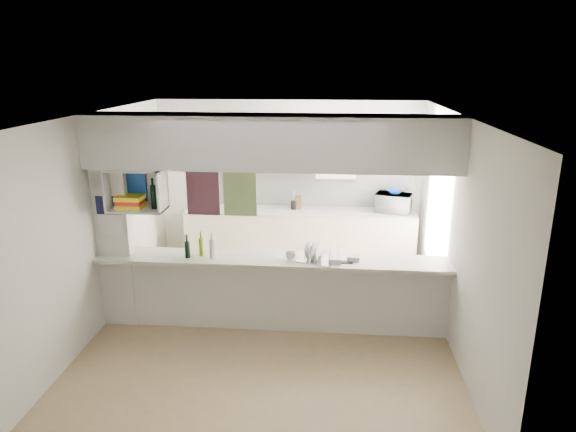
# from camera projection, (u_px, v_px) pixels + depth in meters

# --- Properties ---
(floor) EXTENTS (4.80, 4.80, 0.00)m
(floor) POSITION_uv_depth(u_px,v_px,m) (272.00, 327.00, 6.35)
(floor) COLOR #9C845A
(floor) RESTS_ON ground
(ceiling) EXTENTS (4.80, 4.80, 0.00)m
(ceiling) POSITION_uv_depth(u_px,v_px,m) (270.00, 115.00, 5.61)
(ceiling) COLOR white
(ceiling) RESTS_ON wall_back
(wall_back) EXTENTS (4.20, 0.00, 4.20)m
(wall_back) POSITION_uv_depth(u_px,v_px,m) (289.00, 182.00, 8.27)
(wall_back) COLOR silver
(wall_back) RESTS_ON floor
(wall_left) EXTENTS (0.00, 4.80, 4.80)m
(wall_left) POSITION_uv_depth(u_px,v_px,m) (98.00, 223.00, 6.16)
(wall_left) COLOR silver
(wall_left) RESTS_ON floor
(wall_right) EXTENTS (0.00, 4.80, 4.80)m
(wall_right) POSITION_uv_depth(u_px,v_px,m) (455.00, 233.00, 5.81)
(wall_right) COLOR silver
(wall_right) RESTS_ON floor
(servery_partition) EXTENTS (4.20, 0.50, 2.60)m
(servery_partition) POSITION_uv_depth(u_px,v_px,m) (256.00, 197.00, 5.89)
(servery_partition) COLOR silver
(servery_partition) RESTS_ON floor
(cubby_shelf) EXTENTS (0.65, 0.35, 0.50)m
(cubby_shelf) POSITION_uv_depth(u_px,v_px,m) (136.00, 192.00, 5.93)
(cubby_shelf) COLOR white
(cubby_shelf) RESTS_ON bulkhead
(kitchen_run) EXTENTS (3.60, 0.63, 2.24)m
(kitchen_run) POSITION_uv_depth(u_px,v_px,m) (297.00, 215.00, 8.14)
(kitchen_run) COLOR beige
(kitchen_run) RESTS_ON floor
(microwave) EXTENTS (0.60, 0.49, 0.29)m
(microwave) POSITION_uv_depth(u_px,v_px,m) (394.00, 203.00, 7.93)
(microwave) COLOR white
(microwave) RESTS_ON bench_top
(bowl) EXTENTS (0.24, 0.24, 0.06)m
(bowl) POSITION_uv_depth(u_px,v_px,m) (394.00, 191.00, 7.91)
(bowl) COLOR navy
(bowl) RESTS_ON microwave
(dish_rack) EXTENTS (0.51, 0.44, 0.23)m
(dish_rack) POSITION_uv_depth(u_px,v_px,m) (317.00, 253.00, 5.99)
(dish_rack) COLOR silver
(dish_rack) RESTS_ON breakfast_bar
(cup) EXTENTS (0.13, 0.13, 0.09)m
(cup) POSITION_uv_depth(u_px,v_px,m) (290.00, 255.00, 6.02)
(cup) COLOR white
(cup) RESTS_ON dish_rack
(wine_bottles) EXTENTS (0.36, 0.14, 0.32)m
(wine_bottles) POSITION_uv_depth(u_px,v_px,m) (201.00, 248.00, 6.08)
(wine_bottles) COLOR black
(wine_bottles) RESTS_ON breakfast_bar
(plastic_tubs) EXTENTS (0.57, 0.23, 0.07)m
(plastic_tubs) POSITION_uv_depth(u_px,v_px,m) (332.00, 258.00, 5.98)
(plastic_tubs) COLOR silver
(plastic_tubs) RESTS_ON breakfast_bar
(utensil_jar) EXTENTS (0.10, 0.10, 0.13)m
(utensil_jar) POSITION_uv_depth(u_px,v_px,m) (294.00, 205.00, 8.11)
(utensil_jar) COLOR black
(utensil_jar) RESTS_ON bench_top
(knife_block) EXTENTS (0.11, 0.09, 0.20)m
(knife_block) POSITION_uv_depth(u_px,v_px,m) (298.00, 202.00, 8.13)
(knife_block) COLOR #52391C
(knife_block) RESTS_ON bench_top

